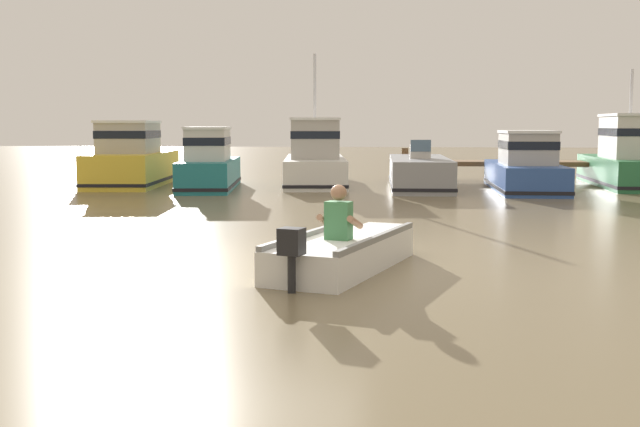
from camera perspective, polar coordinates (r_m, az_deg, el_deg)
The scene contains 9 objects.
ground_plane at distance 11.53m, azimuth -3.12°, elevation -3.50°, with size 120.00×120.00×0.00m, color #7A6B4C.
wooden_dock at distance 29.19m, azimuth 19.66°, elevation 3.42°, with size 14.37×1.64×1.15m.
rowboat_with_person at distance 10.91m, azimuth 1.78°, elevation -2.73°, with size 2.00×3.66×1.19m.
moored_boat_yellow at distance 26.64m, azimuth -13.49°, elevation 3.72°, with size 2.58×5.74×2.12m.
moored_boat_teal at distance 24.72m, azimuth -8.02°, elevation 3.45°, with size 2.16×5.26×1.93m.
moored_boat_white at distance 26.35m, azimuth -0.38°, elevation 3.90°, with size 2.67×6.78×4.32m.
moored_boat_grey at distance 25.21m, azimuth 7.21°, elevation 2.91°, with size 1.94×6.28×1.53m.
moored_boat_blue at distance 24.65m, azimuth 14.65°, elevation 3.19°, with size 1.93×5.69×1.82m.
moored_boat_green at distance 27.37m, azimuth 21.49°, elevation 3.64°, with size 2.30×6.43×3.77m.
Camera 1 is at (1.66, -11.24, 1.99)m, focal length 44.11 mm.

